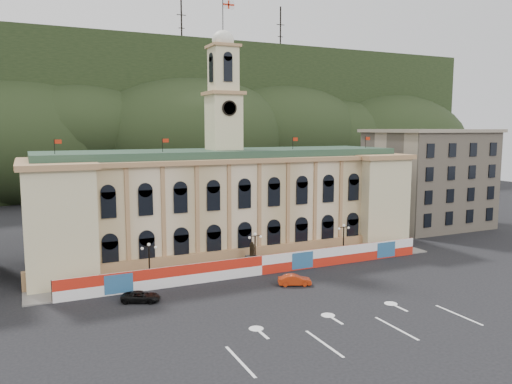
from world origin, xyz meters
name	(u,v)px	position (x,y,z in m)	size (l,w,h in m)	color
ground	(325,314)	(0.00, 0.00, 0.00)	(260.00, 260.00, 0.00)	black
lane_markings	(355,332)	(0.00, -5.00, 0.00)	(26.00, 10.00, 0.02)	white
hill_ridge	(116,126)	(0.03, 121.99, 19.48)	(230.00, 80.00, 64.00)	black
city_hall	(225,202)	(0.00, 27.63, 7.85)	(56.20, 17.60, 37.10)	beige
side_building_right	(428,178)	(43.00, 30.93, 9.33)	(21.00, 17.00, 18.60)	tan
hoarding_fence	(262,265)	(0.06, 15.07, 1.25)	(50.00, 0.44, 2.50)	red
pavement	(253,269)	(0.00, 17.75, 0.08)	(56.00, 5.50, 0.16)	slate
statue	(252,260)	(0.00, 18.00, 1.19)	(1.40, 1.40, 3.72)	#595651
lamp_left	(149,260)	(-14.00, 17.00, 3.07)	(1.96, 0.44, 5.15)	black
lamp_center	(255,248)	(0.00, 17.00, 3.07)	(1.96, 0.44, 5.15)	black
lamp_right	(344,238)	(14.00, 17.00, 3.07)	(1.96, 0.44, 5.15)	black
red_sedan	(295,280)	(1.70, 9.38, 0.65)	(4.18, 2.73, 1.30)	#B62D0D
black_suv	(141,297)	(-16.27, 11.39, 0.58)	(4.63, 3.52, 1.17)	black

